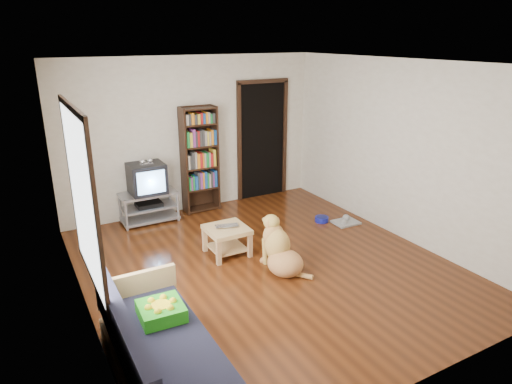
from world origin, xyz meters
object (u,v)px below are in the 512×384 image
crt_tv (146,178)px  coffee_table (227,235)px  dog_bowl (322,219)px  laptop (228,227)px  tv_stand (149,206)px  grey_rag (346,222)px  bookshelf (199,154)px  sofa (161,356)px  green_cushion (161,311)px  dog (280,251)px

crt_tv → coffee_table: crt_tv is taller
dog_bowl → coffee_table: 1.90m
crt_tv → laptop: bearing=-70.9°
tv_stand → crt_tv: (0.00, 0.02, 0.47)m
laptop → coffee_table: (0.00, 0.03, -0.13)m
grey_rag → bookshelf: (-1.81, 1.72, 0.99)m
bookshelf → coffee_table: (-0.35, -1.77, -0.72)m
grey_rag → sofa: 4.25m
green_cushion → dog_bowl: green_cushion is taller
coffee_table → green_cushion: bearing=-131.6°
coffee_table → sofa: bearing=-128.9°
dog → tv_stand: bearing=112.7°
green_cushion → laptop: green_cushion is taller
crt_tv → bookshelf: bookshelf is taller
dog_bowl → coffee_table: bearing=-170.7°
dog_bowl → tv_stand: size_ratio=0.24×
crt_tv → green_cushion: bearing=-104.3°
coffee_table → bookshelf: bearing=78.8°
laptop → sofa: bearing=-114.8°
green_cushion → coffee_table: green_cushion is taller
green_cushion → dog_bowl: (3.31, 1.94, -0.45)m
sofa → grey_rag: bearing=28.2°
bookshelf → sofa: bearing=-117.3°
tv_stand → crt_tv: 0.47m
dog_bowl → bookshelf: size_ratio=0.12×
dog_bowl → dog: dog is taller
grey_rag → tv_stand: tv_stand is taller
bookshelf → laptop: bearing=-101.0°
tv_stand → crt_tv: size_ratio=1.55×
sofa → dog: sofa is taller
laptop → dog_bowl: laptop is taller
dog_bowl → tv_stand: bearing=150.8°
laptop → tv_stand: (-0.60, 1.71, -0.14)m
dog → sofa: bearing=-148.3°
sofa → dog_bowl: bearing=33.3°
grey_rag → bookshelf: bearing=136.5°
bookshelf → green_cushion: bearing=-117.9°
laptop → dog: size_ratio=0.37×
bookshelf → coffee_table: size_ratio=3.27×
grey_rag → bookshelf: 2.68m
dog_bowl → coffee_table: (-1.86, -0.30, 0.24)m
crt_tv → bookshelf: bearing=4.3°
coffee_table → dog: bearing=-60.7°
dog_bowl → dog: (-1.45, -1.03, 0.22)m
grey_rag → crt_tv: size_ratio=0.69×
tv_stand → sofa: size_ratio=0.50×
laptop → crt_tv: size_ratio=0.55×
dog_bowl → sofa: sofa is taller
grey_rag → dog: (-1.75, -0.78, 0.25)m
tv_stand → grey_rag: bearing=-30.5°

